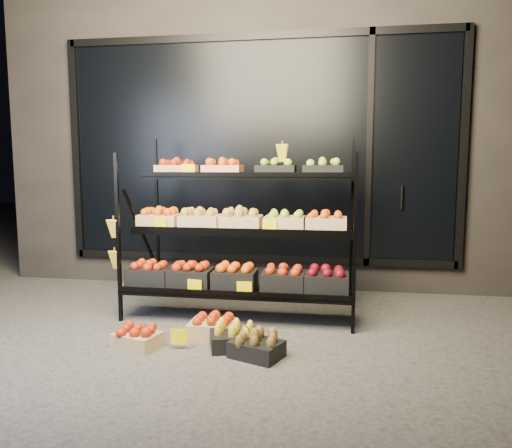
% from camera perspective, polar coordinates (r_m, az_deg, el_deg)
% --- Properties ---
extents(ground, '(24.00, 24.00, 0.00)m').
position_cam_1_polar(ground, '(4.25, -3.22, -12.42)').
color(ground, '#514F4C').
rests_on(ground, ground).
extents(building, '(6.00, 2.08, 3.50)m').
position_cam_1_polar(building, '(6.57, 1.64, 9.95)').
color(building, '#2D2826').
rests_on(building, ground).
extents(display_rack, '(2.18, 1.02, 1.71)m').
position_cam_1_polar(display_rack, '(4.64, -1.87, -0.74)').
color(display_rack, black).
rests_on(display_rack, ground).
extents(tag_floor_a, '(0.13, 0.01, 0.12)m').
position_cam_1_polar(tag_floor_a, '(3.94, -8.78, -13.16)').
color(tag_floor_a, '#F3CD00').
rests_on(tag_floor_a, ground).
extents(tag_floor_b, '(0.13, 0.01, 0.12)m').
position_cam_1_polar(tag_floor_b, '(3.82, -0.80, -13.77)').
color(tag_floor_b, '#F3CD00').
rests_on(tag_floor_b, ground).
extents(floor_crate_left, '(0.39, 0.33, 0.18)m').
position_cam_1_polar(floor_crate_left, '(4.04, -13.42, -12.42)').
color(floor_crate_left, tan).
rests_on(floor_crate_left, ground).
extents(floor_crate_midleft, '(0.43, 0.37, 0.19)m').
position_cam_1_polar(floor_crate_midleft, '(3.91, -2.45, -12.81)').
color(floor_crate_midleft, black).
rests_on(floor_crate_midleft, ground).
extents(floor_crate_midright, '(0.38, 0.28, 0.19)m').
position_cam_1_polar(floor_crate_midright, '(4.17, -4.95, -11.54)').
color(floor_crate_midright, tan).
rests_on(floor_crate_midright, ground).
extents(floor_crate_right, '(0.43, 0.38, 0.19)m').
position_cam_1_polar(floor_crate_right, '(3.75, 0.07, -13.73)').
color(floor_crate_right, black).
rests_on(floor_crate_right, ground).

